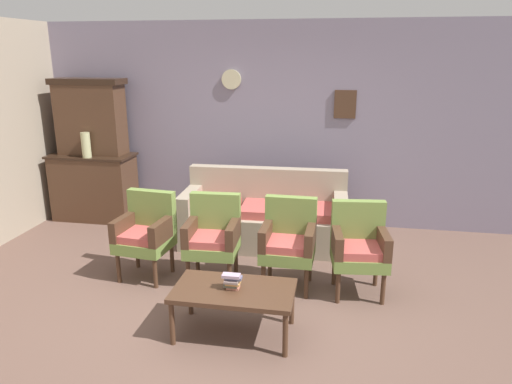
{
  "coord_description": "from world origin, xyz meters",
  "views": [
    {
      "loc": [
        0.86,
        -3.7,
        2.29
      ],
      "look_at": [
        -0.0,
        1.11,
        0.85
      ],
      "focal_mm": 33.25,
      "sensor_mm": 36.0,
      "label": 1
    }
  ],
  "objects_px": {
    "book_stack_on_table": "(232,281)",
    "armchair_by_doorway": "(146,231)",
    "side_cabinet": "(95,187)",
    "coffee_table": "(234,293)",
    "vase_on_cabinet": "(86,145)",
    "floral_couch": "(265,218)",
    "armchair_row_middle": "(359,245)",
    "armchair_near_cabinet": "(213,235)",
    "armchair_near_couch_end": "(289,239)"
  },
  "relations": [
    {
      "from": "armchair_by_doorway",
      "to": "armchair_near_couch_end",
      "type": "distance_m",
      "value": 1.49
    },
    {
      "from": "coffee_table",
      "to": "book_stack_on_table",
      "type": "bearing_deg",
      "value": 178.79
    },
    {
      "from": "side_cabinet",
      "to": "armchair_near_cabinet",
      "type": "xyz_separation_m",
      "value": [
        2.16,
        -1.58,
        0.03
      ]
    },
    {
      "from": "side_cabinet",
      "to": "floral_couch",
      "type": "bearing_deg",
      "value": -11.12
    },
    {
      "from": "armchair_by_doorway",
      "to": "book_stack_on_table",
      "type": "distance_m",
      "value": 1.46
    },
    {
      "from": "armchair_near_couch_end",
      "to": "armchair_row_middle",
      "type": "xyz_separation_m",
      "value": [
        0.69,
        -0.01,
        0.0
      ]
    },
    {
      "from": "armchair_by_doorway",
      "to": "armchair_near_cabinet",
      "type": "bearing_deg",
      "value": 2.12
    },
    {
      "from": "floral_couch",
      "to": "armchair_near_couch_end",
      "type": "height_order",
      "value": "same"
    },
    {
      "from": "armchair_row_middle",
      "to": "armchair_by_doorway",
      "type": "bearing_deg",
      "value": -179.44
    },
    {
      "from": "armchair_near_couch_end",
      "to": "book_stack_on_table",
      "type": "distance_m",
      "value": 1.02
    },
    {
      "from": "side_cabinet",
      "to": "coffee_table",
      "type": "bearing_deg",
      "value": -44.13
    },
    {
      "from": "vase_on_cabinet",
      "to": "coffee_table",
      "type": "relative_size",
      "value": 0.34
    },
    {
      "from": "floral_couch",
      "to": "coffee_table",
      "type": "relative_size",
      "value": 2.01
    },
    {
      "from": "armchair_by_doorway",
      "to": "coffee_table",
      "type": "relative_size",
      "value": 0.9
    },
    {
      "from": "vase_on_cabinet",
      "to": "armchair_near_couch_end",
      "type": "distance_m",
      "value": 3.27
    },
    {
      "from": "armchair_row_middle",
      "to": "book_stack_on_table",
      "type": "xyz_separation_m",
      "value": [
        -1.05,
        -0.94,
        -0.01
      ]
    },
    {
      "from": "armchair_near_cabinet",
      "to": "armchair_row_middle",
      "type": "bearing_deg",
      "value": -0.2
    },
    {
      "from": "side_cabinet",
      "to": "armchair_row_middle",
      "type": "distance_m",
      "value": 3.96
    },
    {
      "from": "side_cabinet",
      "to": "coffee_table",
      "type": "relative_size",
      "value": 1.16
    },
    {
      "from": "floral_couch",
      "to": "armchair_near_cabinet",
      "type": "xyz_separation_m",
      "value": [
        -0.36,
        -1.08,
        0.17
      ]
    },
    {
      "from": "book_stack_on_table",
      "to": "armchair_by_doorway",
      "type": "bearing_deg",
      "value": 141.06
    },
    {
      "from": "coffee_table",
      "to": "book_stack_on_table",
      "type": "height_order",
      "value": "book_stack_on_table"
    },
    {
      "from": "side_cabinet",
      "to": "armchair_row_middle",
      "type": "height_order",
      "value": "side_cabinet"
    },
    {
      "from": "vase_on_cabinet",
      "to": "coffee_table",
      "type": "bearing_deg",
      "value": -42.45
    },
    {
      "from": "vase_on_cabinet",
      "to": "book_stack_on_table",
      "type": "xyz_separation_m",
      "value": [
        2.54,
        -2.34,
        -0.61
      ]
    },
    {
      "from": "armchair_by_doorway",
      "to": "armchair_row_middle",
      "type": "xyz_separation_m",
      "value": [
        2.18,
        0.02,
        0.0
      ]
    },
    {
      "from": "side_cabinet",
      "to": "vase_on_cabinet",
      "type": "height_order",
      "value": "vase_on_cabinet"
    },
    {
      "from": "vase_on_cabinet",
      "to": "armchair_near_couch_end",
      "type": "relative_size",
      "value": 0.38
    },
    {
      "from": "floral_couch",
      "to": "armchair_row_middle",
      "type": "relative_size",
      "value": 2.24
    },
    {
      "from": "vase_on_cabinet",
      "to": "armchair_row_middle",
      "type": "bearing_deg",
      "value": -21.33
    },
    {
      "from": "armchair_by_doorway",
      "to": "coffee_table",
      "type": "height_order",
      "value": "armchair_by_doorway"
    },
    {
      "from": "armchair_near_couch_end",
      "to": "armchair_row_middle",
      "type": "height_order",
      "value": "same"
    },
    {
      "from": "side_cabinet",
      "to": "armchair_by_doorway",
      "type": "distance_m",
      "value": 2.16
    },
    {
      "from": "armchair_by_doorway",
      "to": "coffee_table",
      "type": "xyz_separation_m",
      "value": [
        1.15,
        -0.92,
        -0.12
      ]
    },
    {
      "from": "floral_couch",
      "to": "coffee_table",
      "type": "height_order",
      "value": "floral_couch"
    },
    {
      "from": "side_cabinet",
      "to": "book_stack_on_table",
      "type": "xyz_separation_m",
      "value": [
        2.58,
        -2.52,
        0.02
      ]
    },
    {
      "from": "side_cabinet",
      "to": "floral_couch",
      "type": "height_order",
      "value": "side_cabinet"
    },
    {
      "from": "armchair_by_doorway",
      "to": "armchair_near_couch_end",
      "type": "bearing_deg",
      "value": 1.39
    },
    {
      "from": "armchair_by_doorway",
      "to": "side_cabinet",
      "type": "bearing_deg",
      "value": 132.13
    },
    {
      "from": "floral_couch",
      "to": "armchair_near_cabinet",
      "type": "distance_m",
      "value": 1.15
    },
    {
      "from": "side_cabinet",
      "to": "coffee_table",
      "type": "xyz_separation_m",
      "value": [
        2.59,
        -2.52,
        -0.09
      ]
    },
    {
      "from": "floral_couch",
      "to": "armchair_by_doorway",
      "type": "distance_m",
      "value": 1.55
    },
    {
      "from": "armchair_near_couch_end",
      "to": "coffee_table",
      "type": "height_order",
      "value": "armchair_near_couch_end"
    },
    {
      "from": "armchair_row_middle",
      "to": "armchair_near_couch_end",
      "type": "bearing_deg",
      "value": 178.76
    },
    {
      "from": "armchair_near_cabinet",
      "to": "armchair_by_doorway",
      "type": "bearing_deg",
      "value": -177.88
    },
    {
      "from": "coffee_table",
      "to": "armchair_row_middle",
      "type": "bearing_deg",
      "value": 42.21
    },
    {
      "from": "armchair_by_doorway",
      "to": "armchair_near_cabinet",
      "type": "relative_size",
      "value": 1.0
    },
    {
      "from": "floral_couch",
      "to": "coffee_table",
      "type": "bearing_deg",
      "value": -88.01
    },
    {
      "from": "armchair_row_middle",
      "to": "coffee_table",
      "type": "height_order",
      "value": "armchair_row_middle"
    },
    {
      "from": "vase_on_cabinet",
      "to": "floral_couch",
      "type": "xyz_separation_m",
      "value": [
        2.49,
        -0.32,
        -0.77
      ]
    }
  ]
}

